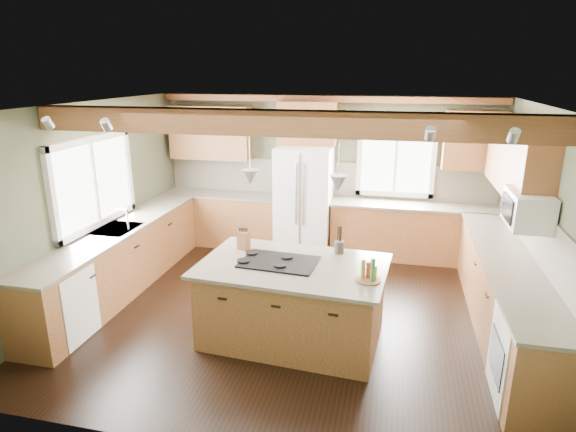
# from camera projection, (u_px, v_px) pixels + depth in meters

# --- Properties ---
(floor) EXTENTS (5.60, 5.60, 0.00)m
(floor) POSITION_uv_depth(u_px,v_px,m) (295.00, 310.00, 6.24)
(floor) COLOR black
(floor) RESTS_ON ground
(ceiling) EXTENTS (5.60, 5.60, 0.00)m
(ceiling) POSITION_uv_depth(u_px,v_px,m) (296.00, 105.00, 5.48)
(ceiling) COLOR silver
(ceiling) RESTS_ON wall_back
(wall_back) EXTENTS (5.60, 0.00, 5.60)m
(wall_back) POSITION_uv_depth(u_px,v_px,m) (326.00, 173.00, 8.19)
(wall_back) COLOR #434833
(wall_back) RESTS_ON ground
(wall_left) EXTENTS (0.00, 5.00, 5.00)m
(wall_left) POSITION_uv_depth(u_px,v_px,m) (92.00, 201.00, 6.45)
(wall_left) COLOR #434833
(wall_left) RESTS_ON ground
(wall_right) EXTENTS (0.00, 5.00, 5.00)m
(wall_right) POSITION_uv_depth(u_px,v_px,m) (545.00, 231.00, 5.26)
(wall_right) COLOR #434833
(wall_right) RESTS_ON ground
(ceiling_beam) EXTENTS (5.55, 0.26, 0.26)m
(ceiling_beam) POSITION_uv_depth(u_px,v_px,m) (283.00, 123.00, 4.91)
(ceiling_beam) COLOR brown
(ceiling_beam) RESTS_ON ceiling
(soffit_trim) EXTENTS (5.55, 0.20, 0.10)m
(soffit_trim) POSITION_uv_depth(u_px,v_px,m) (327.00, 99.00, 7.73)
(soffit_trim) COLOR brown
(soffit_trim) RESTS_ON ceiling
(backsplash_back) EXTENTS (5.58, 0.03, 0.58)m
(backsplash_back) POSITION_uv_depth(u_px,v_px,m) (326.00, 178.00, 8.20)
(backsplash_back) COLOR brown
(backsplash_back) RESTS_ON wall_back
(backsplash_right) EXTENTS (0.03, 3.70, 0.58)m
(backsplash_right) POSITION_uv_depth(u_px,v_px,m) (541.00, 237.00, 5.34)
(backsplash_right) COLOR brown
(backsplash_right) RESTS_ON wall_right
(base_cab_back_left) EXTENTS (2.02, 0.60, 0.88)m
(base_cab_back_left) POSITION_uv_depth(u_px,v_px,m) (222.00, 219.00, 8.54)
(base_cab_back_left) COLOR brown
(base_cab_back_left) RESTS_ON floor
(counter_back_left) EXTENTS (2.06, 0.64, 0.04)m
(counter_back_left) POSITION_uv_depth(u_px,v_px,m) (221.00, 194.00, 8.41)
(counter_back_left) COLOR brown
(counter_back_left) RESTS_ON base_cab_back_left
(base_cab_back_right) EXTENTS (2.62, 0.60, 0.88)m
(base_cab_back_right) POSITION_uv_depth(u_px,v_px,m) (412.00, 233.00, 7.84)
(base_cab_back_right) COLOR brown
(base_cab_back_right) RESTS_ON floor
(counter_back_right) EXTENTS (2.66, 0.64, 0.04)m
(counter_back_right) POSITION_uv_depth(u_px,v_px,m) (415.00, 206.00, 7.71)
(counter_back_right) COLOR brown
(counter_back_right) RESTS_ON base_cab_back_right
(base_cab_left) EXTENTS (0.60, 3.70, 0.88)m
(base_cab_left) POSITION_uv_depth(u_px,v_px,m) (120.00, 261.00, 6.69)
(base_cab_left) COLOR brown
(base_cab_left) RESTS_ON floor
(counter_left) EXTENTS (0.64, 3.74, 0.04)m
(counter_left) POSITION_uv_depth(u_px,v_px,m) (117.00, 230.00, 6.55)
(counter_left) COLOR brown
(counter_left) RESTS_ON base_cab_left
(base_cab_right) EXTENTS (0.60, 3.70, 0.88)m
(base_cab_right) POSITION_uv_depth(u_px,v_px,m) (505.00, 297.00, 5.63)
(base_cab_right) COLOR brown
(base_cab_right) RESTS_ON floor
(counter_right) EXTENTS (0.64, 3.74, 0.04)m
(counter_right) POSITION_uv_depth(u_px,v_px,m) (510.00, 261.00, 5.49)
(counter_right) COLOR brown
(counter_right) RESTS_ON base_cab_right
(upper_cab_back_left) EXTENTS (1.40, 0.35, 0.90)m
(upper_cab_back_left) POSITION_uv_depth(u_px,v_px,m) (210.00, 133.00, 8.26)
(upper_cab_back_left) COLOR brown
(upper_cab_back_left) RESTS_ON wall_back
(upper_cab_over_fridge) EXTENTS (0.96, 0.35, 0.70)m
(upper_cab_over_fridge) POSITION_uv_depth(u_px,v_px,m) (307.00, 123.00, 7.84)
(upper_cab_over_fridge) COLOR brown
(upper_cab_over_fridge) RESTS_ON wall_back
(upper_cab_right) EXTENTS (0.35, 2.20, 0.90)m
(upper_cab_right) POSITION_uv_depth(u_px,v_px,m) (518.00, 157.00, 5.95)
(upper_cab_right) COLOR brown
(upper_cab_right) RESTS_ON wall_right
(upper_cab_back_corner) EXTENTS (0.90, 0.35, 0.90)m
(upper_cab_back_corner) POSITION_uv_depth(u_px,v_px,m) (474.00, 141.00, 7.35)
(upper_cab_back_corner) COLOR brown
(upper_cab_back_corner) RESTS_ON wall_back
(window_left) EXTENTS (0.04, 1.60, 1.05)m
(window_left) POSITION_uv_depth(u_px,v_px,m) (93.00, 182.00, 6.42)
(window_left) COLOR white
(window_left) RESTS_ON wall_left
(window_back) EXTENTS (1.10, 0.04, 1.00)m
(window_back) POSITION_uv_depth(u_px,v_px,m) (396.00, 162.00, 7.85)
(window_back) COLOR white
(window_back) RESTS_ON wall_back
(sink) EXTENTS (0.50, 0.65, 0.03)m
(sink) POSITION_uv_depth(u_px,v_px,m) (117.00, 229.00, 6.55)
(sink) COLOR #262628
(sink) RESTS_ON counter_left
(faucet) EXTENTS (0.02, 0.02, 0.28)m
(faucet) POSITION_uv_depth(u_px,v_px,m) (128.00, 220.00, 6.47)
(faucet) COLOR #B2B2B7
(faucet) RESTS_ON sink
(dishwasher) EXTENTS (0.60, 0.60, 0.84)m
(dishwasher) POSITION_uv_depth(u_px,v_px,m) (59.00, 304.00, 5.48)
(dishwasher) COLOR white
(dishwasher) RESTS_ON floor
(oven) EXTENTS (0.60, 0.72, 0.84)m
(oven) POSITION_uv_depth(u_px,v_px,m) (531.00, 361.00, 4.42)
(oven) COLOR white
(oven) RESTS_ON floor
(microwave) EXTENTS (0.40, 0.70, 0.38)m
(microwave) POSITION_uv_depth(u_px,v_px,m) (528.00, 209.00, 5.19)
(microwave) COLOR white
(microwave) RESTS_ON wall_right
(pendant_left) EXTENTS (0.18, 0.18, 0.16)m
(pendant_left) POSITION_uv_depth(u_px,v_px,m) (250.00, 177.00, 5.19)
(pendant_left) COLOR #B2B2B7
(pendant_left) RESTS_ON ceiling
(pendant_right) EXTENTS (0.18, 0.18, 0.16)m
(pendant_right) POSITION_uv_depth(u_px,v_px,m) (338.00, 183.00, 4.92)
(pendant_right) COLOR #B2B2B7
(pendant_right) RESTS_ON ceiling
(refrigerator) EXTENTS (0.90, 0.74, 1.80)m
(refrigerator) POSITION_uv_depth(u_px,v_px,m) (304.00, 200.00, 8.01)
(refrigerator) COLOR white
(refrigerator) RESTS_ON floor
(island) EXTENTS (2.01, 1.32, 0.88)m
(island) POSITION_uv_depth(u_px,v_px,m) (293.00, 303.00, 5.48)
(island) COLOR olive
(island) RESTS_ON floor
(island_top) EXTENTS (2.15, 1.46, 0.04)m
(island_top) POSITION_uv_depth(u_px,v_px,m) (293.00, 266.00, 5.35)
(island_top) COLOR brown
(island_top) RESTS_ON island
(cooktop) EXTENTS (0.88, 0.62, 0.02)m
(cooktop) POSITION_uv_depth(u_px,v_px,m) (279.00, 262.00, 5.38)
(cooktop) COLOR black
(cooktop) RESTS_ON island_top
(knife_block) EXTENTS (0.16, 0.14, 0.22)m
(knife_block) POSITION_uv_depth(u_px,v_px,m) (244.00, 240.00, 5.76)
(knife_block) COLOR brown
(knife_block) RESTS_ON island_top
(utensil_crock) EXTENTS (0.12, 0.12, 0.15)m
(utensil_crock) POSITION_uv_depth(u_px,v_px,m) (339.00, 247.00, 5.65)
(utensil_crock) COLOR #39342E
(utensil_crock) RESTS_ON island_top
(bottle_tray) EXTENTS (0.31, 0.31, 0.24)m
(bottle_tray) POSITION_uv_depth(u_px,v_px,m) (368.00, 270.00, 4.89)
(bottle_tray) COLOR brown
(bottle_tray) RESTS_ON island_top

